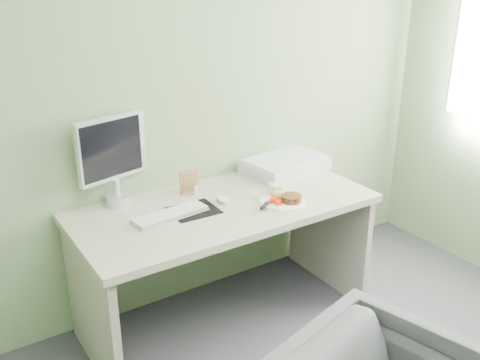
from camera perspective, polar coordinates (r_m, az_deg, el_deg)
wall_back at (r=2.97m, az=-5.67°, el=10.98°), size 3.50×0.00×3.50m
desk at (r=2.92m, az=-1.66°, el=-5.81°), size 1.60×0.75×0.73m
plate at (r=2.86m, az=4.55°, el=-2.30°), size 0.25×0.25×0.01m
steak at (r=2.85m, az=5.48°, el=-1.96°), size 0.13×0.13×0.04m
potato_pile at (r=2.91m, az=4.28°, el=-1.09°), size 0.13×0.10×0.06m
carrot_heap at (r=2.81m, az=3.90°, el=-2.15°), size 0.07×0.07×0.04m
steak_knife at (r=2.79m, az=2.92°, el=-2.49°), size 0.19×0.13×0.02m
mousepad at (r=2.77m, az=-4.97°, el=-3.23°), size 0.25×0.22×0.00m
keyboard at (r=2.71m, az=-7.43°, el=-3.64°), size 0.40×0.16×0.02m
computer_mouse at (r=2.85m, az=-1.91°, el=-2.08°), size 0.05×0.10×0.03m
photo_frame at (r=2.96m, az=-5.43°, el=-0.19°), size 0.11×0.02×0.13m
eyedrop_bottle at (r=2.95m, az=-4.71°, el=-1.07°), size 0.02×0.02×0.07m
scanner at (r=3.29m, az=4.82°, el=1.58°), size 0.53×0.39×0.08m
monitor at (r=2.82m, az=-13.41°, el=2.56°), size 0.40×0.15×0.48m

